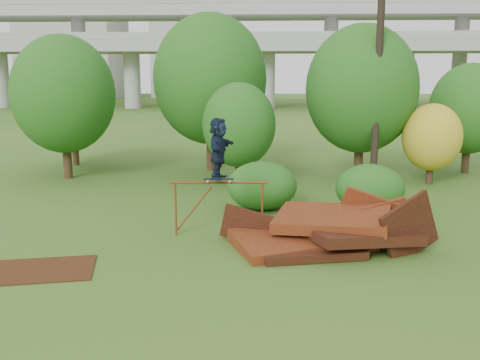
{
  "coord_description": "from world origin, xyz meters",
  "views": [
    {
      "loc": [
        -0.14,
        -11.98,
        4.34
      ],
      "look_at": [
        -0.8,
        2.0,
        1.6
      ],
      "focal_mm": 40.0,
      "sensor_mm": 36.0,
      "label": 1
    }
  ],
  "objects_px": {
    "skater": "(218,148)",
    "scrap_pile": "(327,232)",
    "utility_pole": "(378,69)",
    "flat_plate": "(41,270)"
  },
  "relations": [
    {
      "from": "scrap_pile",
      "to": "skater",
      "type": "relative_size",
      "value": 3.4
    },
    {
      "from": "skater",
      "to": "flat_plate",
      "type": "height_order",
      "value": "skater"
    },
    {
      "from": "flat_plate",
      "to": "utility_pole",
      "type": "relative_size",
      "value": 0.26
    },
    {
      "from": "skater",
      "to": "flat_plate",
      "type": "bearing_deg",
      "value": 138.78
    },
    {
      "from": "scrap_pile",
      "to": "utility_pole",
      "type": "height_order",
      "value": "utility_pole"
    },
    {
      "from": "skater",
      "to": "utility_pole",
      "type": "xyz_separation_m",
      "value": [
        5.54,
        6.81,
        2.16
      ]
    },
    {
      "from": "skater",
      "to": "utility_pole",
      "type": "bearing_deg",
      "value": -28.15
    },
    {
      "from": "skater",
      "to": "flat_plate",
      "type": "xyz_separation_m",
      "value": [
        -3.79,
        -2.94,
        -2.41
      ]
    },
    {
      "from": "scrap_pile",
      "to": "utility_pole",
      "type": "distance_m",
      "value": 9.18
    },
    {
      "from": "skater",
      "to": "scrap_pile",
      "type": "bearing_deg",
      "value": -96.85
    }
  ]
}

